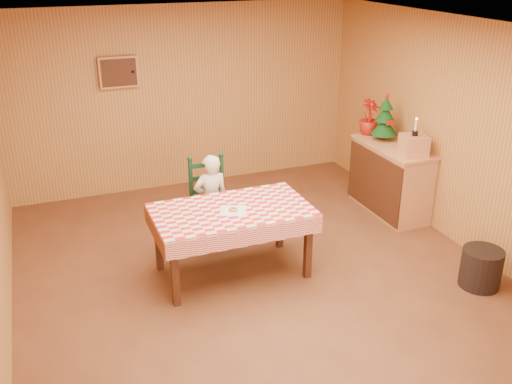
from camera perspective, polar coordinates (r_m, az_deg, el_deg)
ground at (r=6.17m, az=0.69°, el=-8.83°), size 6.00×6.00×0.00m
cabin_walls at (r=5.91m, az=-1.22°, el=9.02°), size 5.10×6.05×2.65m
dining_table at (r=5.98m, az=-2.44°, el=-2.41°), size 1.66×0.96×0.77m
ladder_chair at (r=6.74m, az=-4.62°, el=-1.14°), size 0.44×0.40×1.08m
seated_child at (r=6.67m, az=-4.49°, el=-0.86°), size 0.41×0.27×1.12m
napkin at (r=5.90m, az=-2.30°, el=-1.87°), size 0.34×0.34×0.00m
donut at (r=5.90m, az=-2.30°, el=-1.72°), size 0.11×0.11×0.03m
shelf_unit at (r=7.74m, az=13.25°, el=1.29°), size 0.54×1.24×0.93m
crate at (r=7.25m, az=15.49°, el=4.52°), size 0.36×0.36×0.25m
christmas_tree at (r=7.70m, az=12.78°, el=7.09°), size 0.34×0.34×0.62m
flower_arrangement at (r=7.93m, az=11.25°, el=7.36°), size 0.33×0.33×0.48m
candle_set at (r=7.19m, az=15.65°, el=5.95°), size 0.07×0.07×0.22m
storage_bin at (r=6.42m, az=21.59°, el=-7.08°), size 0.51×0.51×0.42m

